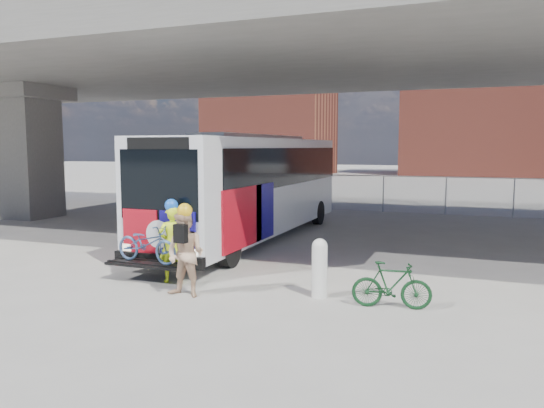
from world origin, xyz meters
The scene contains 9 objects.
ground centered at (0.00, 0.00, 0.00)m, with size 160.00×160.00×0.00m, color #9E9991.
bus centered at (-2.00, 2.45, 2.11)m, with size 2.67×12.99×3.69m.
overpass centered at (0.00, 4.00, 6.54)m, with size 40.00×16.00×7.95m.
chainlink_fence centered at (0.00, 12.00, 1.42)m, with size 30.00×0.06×30.00m.
brick_buildings centered at (1.23, 48.23, 5.42)m, with size 54.00×22.00×12.00m.
bollard centered at (2.25, -3.87, 0.70)m, with size 0.34×0.34×1.30m.
cyclist_hivis centered at (-1.45, -3.87, 0.98)m, with size 0.80×0.79×2.03m.
cyclist_tan centered at (-0.49, -4.87, 0.97)m, with size 0.95×0.76×2.06m.
bike_parked centered at (3.84, -4.11, 0.48)m, with size 0.45×1.60×0.96m, color #12391B.
Camera 1 is at (5.37, -14.77, 3.28)m, focal length 35.00 mm.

